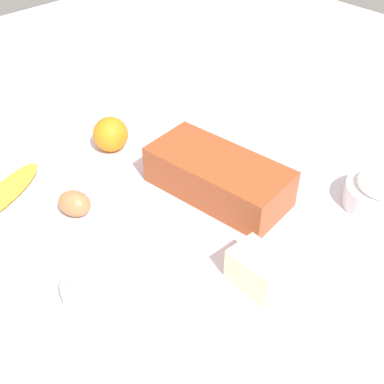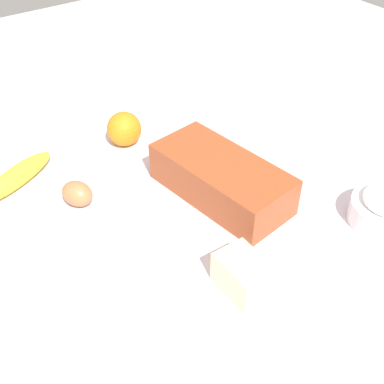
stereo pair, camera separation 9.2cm
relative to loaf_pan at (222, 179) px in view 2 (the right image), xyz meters
name	(u,v)px [view 2 (the right image)]	position (x,y,z in m)	size (l,w,h in m)	color
ground_plane	(192,212)	(0.00, -0.07, -0.05)	(2.40, 2.40, 0.02)	silver
loaf_pan	(222,179)	(0.00, 0.00, 0.00)	(0.29, 0.17, 0.08)	#9E4723
flour_bowl	(85,274)	(0.05, -0.32, -0.01)	(0.12, 0.12, 0.06)	white
banana	(16,177)	(-0.27, -0.32, -0.02)	(0.19, 0.04, 0.04)	yellow
orange_fruit	(124,129)	(-0.27, -0.06, 0.00)	(0.08, 0.08, 0.08)	orange
butter_block	(243,275)	(0.20, -0.12, -0.01)	(0.09, 0.06, 0.06)	#F4EDB2
egg_near_butter	(77,194)	(-0.14, -0.24, -0.02)	(0.05, 0.05, 0.06)	#B27849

